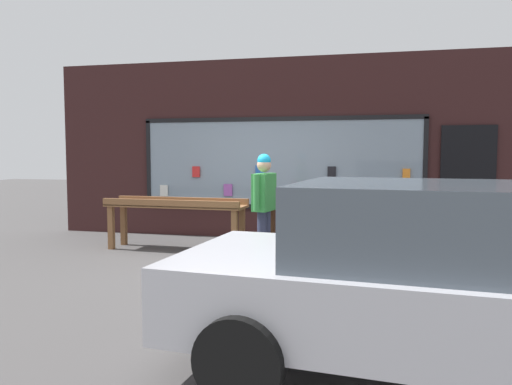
{
  "coord_description": "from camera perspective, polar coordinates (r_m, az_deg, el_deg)",
  "views": [
    {
      "loc": [
        1.86,
        -6.9,
        1.63
      ],
      "look_at": [
        0.09,
        0.65,
        1.01
      ],
      "focal_mm": 35.0,
      "sensor_mm": 36.0,
      "label": 1
    }
  ],
  "objects": [
    {
      "name": "small_dog",
      "position": [
        7.43,
        -3.2,
        -6.13
      ],
      "size": [
        0.22,
        0.59,
        0.37
      ],
      "rotation": [
        0.0,
        0.0,
        1.5
      ],
      "color": "white",
      "rests_on": "ground_plane"
    },
    {
      "name": "display_table_right",
      "position": [
        7.82,
        9.2,
        -2.17
      ],
      "size": [
        2.41,
        0.76,
        0.9
      ],
      "color": "brown",
      "rests_on": "ground_plane"
    },
    {
      "name": "shopfront_facade",
      "position": [
        9.46,
        2.15,
        4.83
      ],
      "size": [
        8.7,
        0.29,
        3.39
      ],
      "color": "#331919",
      "rests_on": "ground_plane"
    },
    {
      "name": "display_table_left",
      "position": [
        8.43,
        -9.16,
        -1.88
      ],
      "size": [
        2.4,
        0.65,
        0.87
      ],
      "color": "brown",
      "rests_on": "ground_plane"
    },
    {
      "name": "parked_car",
      "position": [
        3.86,
        22.61,
        -9.05
      ],
      "size": [
        4.3,
        2.2,
        1.41
      ],
      "rotation": [
        0.0,
        0.0,
        -0.09
      ],
      "color": "silver",
      "rests_on": "ground_plane"
    },
    {
      "name": "ground_plane",
      "position": [
        7.32,
        -1.88,
        -8.28
      ],
      "size": [
        40.0,
        40.0,
        0.0
      ],
      "primitive_type": "plane",
      "color": "#474444"
    },
    {
      "name": "person_browsing",
      "position": [
        7.34,
        0.92,
        -0.86
      ],
      "size": [
        0.3,
        0.64,
        1.61
      ],
      "rotation": [
        0.0,
        0.0,
        1.38
      ],
      "color": "#2D334C",
      "rests_on": "ground_plane"
    }
  ]
}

